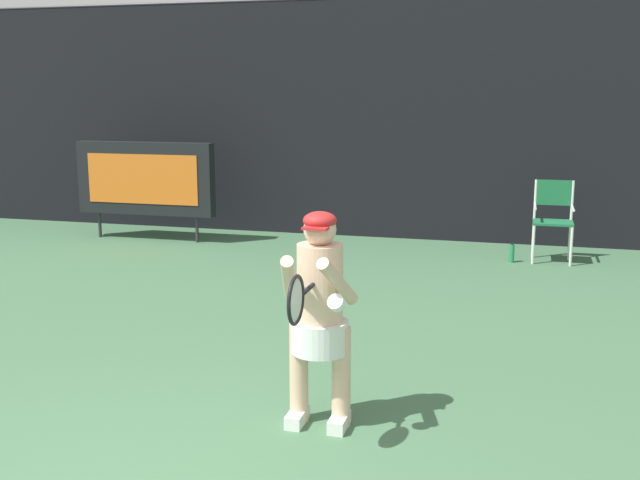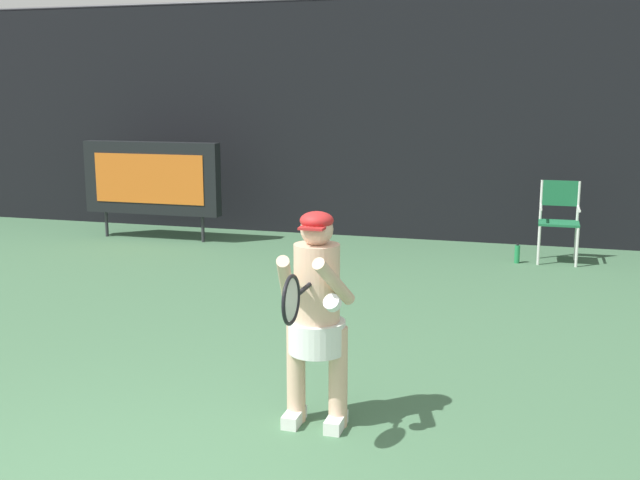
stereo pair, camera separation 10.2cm
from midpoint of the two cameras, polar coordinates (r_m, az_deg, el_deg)
backdrop_screen at (r=11.81m, az=4.70°, el=8.90°), size 18.00×0.12×3.66m
scoreboard at (r=11.92m, az=-13.19°, el=4.50°), size 2.20×0.21×1.50m
umpire_chair at (r=10.64m, az=16.79°, el=1.77°), size 0.52×0.44×1.08m
water_bottle at (r=10.49m, az=13.89°, el=-0.97°), size 0.07×0.07×0.27m
tennis_player at (r=5.13m, az=-0.61°, el=-5.31°), size 0.52×0.59×1.49m
tennis_racket at (r=4.61m, az=-2.37°, el=-4.44°), size 0.03×0.60×0.31m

